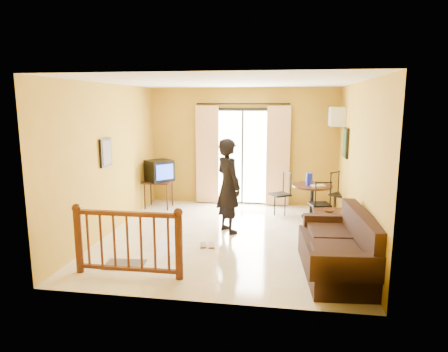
% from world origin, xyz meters
% --- Properties ---
extents(ground, '(5.00, 5.00, 0.00)m').
position_xyz_m(ground, '(0.00, 0.00, 0.00)').
color(ground, beige).
rests_on(ground, ground).
extents(room_shell, '(5.00, 5.00, 5.00)m').
position_xyz_m(room_shell, '(0.00, 0.00, 1.70)').
color(room_shell, white).
rests_on(room_shell, ground).
extents(balcony_door, '(2.25, 0.14, 2.46)m').
position_xyz_m(balcony_door, '(0.00, 2.43, 1.19)').
color(balcony_door, black).
rests_on(balcony_door, ground).
extents(tv_table, '(0.65, 0.54, 0.65)m').
position_xyz_m(tv_table, '(-1.90, 1.79, 0.57)').
color(tv_table, black).
rests_on(tv_table, ground).
extents(television, '(0.73, 0.73, 0.49)m').
position_xyz_m(television, '(-1.87, 1.78, 0.89)').
color(television, black).
rests_on(television, tv_table).
extents(picture_left, '(0.05, 0.42, 0.52)m').
position_xyz_m(picture_left, '(-2.22, -0.20, 1.55)').
color(picture_left, black).
rests_on(picture_left, room_shell).
extents(dining_table, '(0.86, 0.86, 0.72)m').
position_xyz_m(dining_table, '(1.61, 1.52, 0.56)').
color(dining_table, black).
rests_on(dining_table, ground).
extents(water_jug, '(0.14, 0.14, 0.26)m').
position_xyz_m(water_jug, '(1.54, 1.51, 0.84)').
color(water_jug, '#161ED0').
rests_on(water_jug, dining_table).
extents(serving_tray, '(0.33, 0.27, 0.02)m').
position_xyz_m(serving_tray, '(1.72, 1.42, 0.73)').
color(serving_tray, beige).
rests_on(serving_tray, dining_table).
extents(dining_chairs, '(1.87, 1.45, 0.95)m').
position_xyz_m(dining_chairs, '(1.63, 1.46, 0.00)').
color(dining_chairs, black).
rests_on(dining_chairs, ground).
extents(air_conditioner, '(0.31, 0.60, 0.40)m').
position_xyz_m(air_conditioner, '(2.09, 1.95, 2.15)').
color(air_conditioner, white).
rests_on(air_conditioner, room_shell).
extents(botanical_print, '(0.05, 0.50, 0.60)m').
position_xyz_m(botanical_print, '(2.22, 1.30, 1.65)').
color(botanical_print, black).
rests_on(botanical_print, room_shell).
extents(coffee_table, '(0.56, 1.01, 0.44)m').
position_xyz_m(coffee_table, '(1.85, 0.23, 0.30)').
color(coffee_table, black).
rests_on(coffee_table, ground).
extents(bowl, '(0.22, 0.22, 0.05)m').
position_xyz_m(bowl, '(1.85, 0.37, 0.47)').
color(bowl, brown).
rests_on(bowl, coffee_table).
extents(sofa, '(1.04, 2.00, 0.92)m').
position_xyz_m(sofa, '(1.86, -1.37, 0.34)').
color(sofa, black).
rests_on(sofa, ground).
extents(standing_person, '(0.75, 0.78, 1.80)m').
position_xyz_m(standing_person, '(-0.03, 0.29, 0.90)').
color(standing_person, black).
rests_on(standing_person, ground).
extents(stair_balustrade, '(1.63, 0.13, 1.04)m').
position_xyz_m(stair_balustrade, '(-1.15, -1.90, 0.56)').
color(stair_balustrade, '#471E0F').
rests_on(stair_balustrade, ground).
extents(doormat, '(0.63, 0.45, 0.02)m').
position_xyz_m(doormat, '(-1.36, -1.56, 0.01)').
color(doormat, '#504840').
rests_on(doormat, ground).
extents(sandals, '(0.29, 0.27, 0.03)m').
position_xyz_m(sandals, '(-0.27, -0.56, 0.01)').
color(sandals, brown).
rests_on(sandals, ground).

